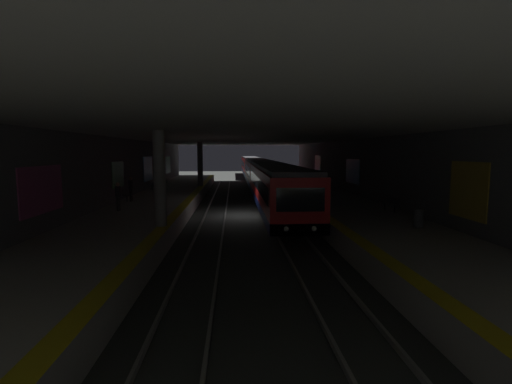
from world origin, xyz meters
TOP-DOWN VIEW (x-y plane):
  - ground_plane at (0.00, 0.00)m, footprint 120.00×120.00m
  - track_left at (0.00, -2.20)m, footprint 60.00×1.53m
  - track_right at (0.00, 2.20)m, footprint 60.00×1.53m
  - platform_left at (0.00, -6.55)m, footprint 60.00×5.30m
  - platform_right at (0.00, 6.55)m, footprint 60.00×5.30m
  - wall_left at (0.03, -9.45)m, footprint 60.00×0.56m
  - wall_right at (0.06, 9.45)m, footprint 60.00×0.56m
  - ceiling_slab at (0.00, 0.00)m, footprint 60.00×19.40m
  - pillar_near at (-8.49, 4.35)m, footprint 0.56×0.56m
  - pillar_far at (12.29, 4.35)m, footprint 0.56×0.56m
  - metro_train at (20.87, -2.20)m, footprint 60.91×2.83m
  - bench_left_near at (-4.92, -8.53)m, footprint 1.70×0.47m
  - bench_left_mid at (14.19, -8.53)m, footprint 1.70×0.47m
  - bench_right_near at (0.91, 8.53)m, footprint 1.70×0.47m
  - bench_right_mid at (8.98, 8.53)m, footprint 1.70×0.47m
  - bench_right_far at (14.98, 8.53)m, footprint 1.70×0.47m
  - person_waiting_near at (0.42, 8.21)m, footprint 0.60×0.24m
  - person_walking_mid at (-3.75, 7.81)m, footprint 0.60×0.23m
  - backpack_on_floor at (4.95, 7.42)m, footprint 0.30×0.20m
  - trash_bin at (-9.59, -7.80)m, footprint 0.44×0.44m

SIDE VIEW (x-z plane):
  - ground_plane at x=0.00m, z-range 0.00..0.00m
  - track_left at x=0.00m, z-range 0.00..0.16m
  - track_right at x=0.00m, z-range 0.00..0.16m
  - platform_left at x=0.00m, z-range 0.00..1.05m
  - platform_right at x=0.00m, z-range 0.00..1.05m
  - backpack_on_floor at x=4.95m, z-range 1.05..1.45m
  - trash_bin at x=-9.59m, z-range 1.05..1.90m
  - bench_left_near at x=-4.92m, z-range 1.14..2.00m
  - bench_left_mid at x=14.19m, z-range 1.14..2.00m
  - bench_right_near at x=0.91m, z-range 1.14..2.00m
  - bench_right_mid at x=8.98m, z-range 1.14..2.00m
  - bench_right_far at x=14.98m, z-range 1.14..2.00m
  - person_walking_mid at x=-3.75m, z-range 1.13..2.84m
  - person_waiting_near at x=0.42m, z-range 1.13..2.88m
  - metro_train at x=20.87m, z-range 0.28..3.77m
  - wall_left at x=0.03m, z-range 0.00..5.60m
  - wall_right at x=0.06m, z-range 0.00..5.60m
  - pillar_near at x=-8.49m, z-range 1.05..5.60m
  - pillar_far at x=12.29m, z-range 1.05..5.60m
  - ceiling_slab at x=0.00m, z-range 5.60..6.00m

